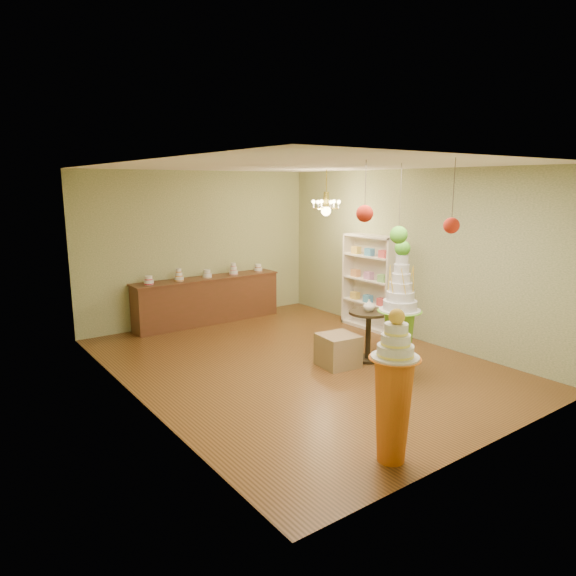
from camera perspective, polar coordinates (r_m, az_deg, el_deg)
floor at (r=8.09m, az=1.02°, el=-8.32°), size 6.50×6.50×0.00m
ceiling at (r=7.62m, az=1.10°, el=13.43°), size 6.50×6.50×0.00m
wall_back at (r=10.46m, az=-9.77°, el=4.50°), size 5.00×0.04×3.00m
wall_front at (r=5.53m, az=21.84°, el=-2.31°), size 5.00×0.04×3.00m
wall_left at (r=6.54m, az=-16.70°, el=0.06°), size 0.04×6.50×3.00m
wall_right at (r=9.42m, az=13.31°, el=3.60°), size 0.04×6.50×3.00m
pedestal_green at (r=7.38m, az=12.23°, el=-4.18°), size 0.65×0.65×1.99m
pedestal_orange at (r=5.27m, az=11.62°, el=-11.89°), size 0.56×0.56×1.58m
burlap_riser at (r=7.93m, az=5.58°, el=-6.91°), size 0.60×0.60×0.49m
sideboard at (r=10.39m, az=-8.89°, el=-1.24°), size 3.04×0.54×1.16m
shelving_unit at (r=9.93m, az=9.05°, el=0.67°), size 0.33×1.20×1.80m
round_table at (r=8.15m, az=8.91°, el=-4.50°), size 0.75×0.75×0.80m
vase at (r=8.05m, az=9.00°, el=-1.91°), size 0.22×0.22×0.19m
pom_red_left at (r=5.82m, az=8.51°, el=8.19°), size 0.19×0.19×0.68m
pom_green_mid at (r=6.78m, az=12.20°, el=5.81°), size 0.23×0.23×1.02m
pom_red_right at (r=5.59m, az=17.70°, el=6.66°), size 0.17×0.17×0.76m
chandelier at (r=9.63m, az=4.24°, el=8.84°), size 0.65×0.65×0.85m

